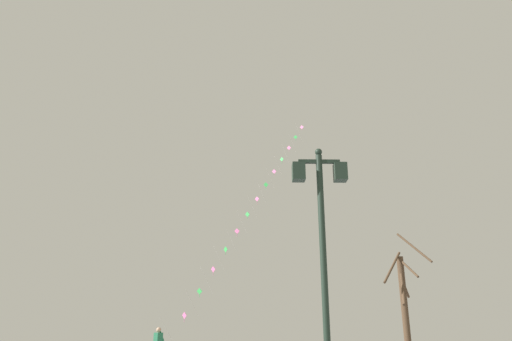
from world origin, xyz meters
TOP-DOWN VIEW (x-y plane):
  - twin_lantern_lamp_post at (2.85, 8.51)m, footprint 1.21×0.28m
  - kite_train at (1.50, 29.31)m, footprint 9.01×12.48m
  - bare_tree at (6.12, 13.67)m, footprint 1.48×1.91m

SIDE VIEW (x-z plane):
  - bare_tree at x=6.12m, z-range -0.13..4.34m
  - twin_lantern_lamp_post at x=2.85m, z-range 0.99..6.31m
  - kite_train at x=1.50m, z-range 0.27..18.40m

